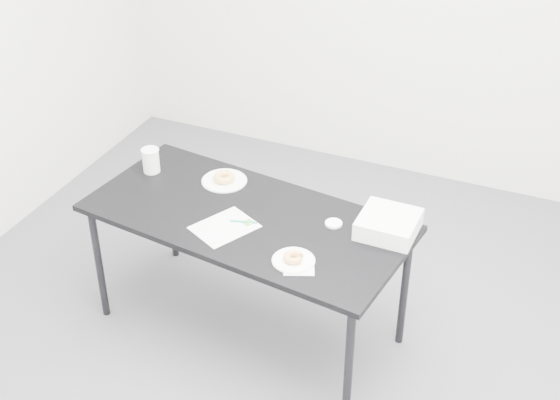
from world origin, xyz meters
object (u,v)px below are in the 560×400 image
at_px(table, 247,225).
at_px(pen, 244,222).
at_px(donut_far, 224,177).
at_px(coffee_cup, 151,160).
at_px(plate_far, 224,181).
at_px(donut_near, 294,257).
at_px(scorecard, 225,227).
at_px(bakery_box, 388,224).
at_px(plate_near, 293,260).

height_order(table, pen, pen).
bearing_deg(donut_far, coffee_cup, -171.29).
bearing_deg(plate_far, coffee_cup, -171.29).
distance_m(table, donut_near, 0.45).
bearing_deg(coffee_cup, scorecard, -27.80).
relative_size(scorecard, bakery_box, 1.06).
relative_size(scorecard, plate_near, 1.46).
bearing_deg(plate_near, coffee_cup, 156.79).
bearing_deg(plate_far, table, -44.89).
relative_size(plate_far, bakery_box, 0.88).
height_order(coffee_cup, bakery_box, coffee_cup).
bearing_deg(donut_far, table, -44.89).
xyz_separation_m(pen, donut_far, (-0.26, 0.31, 0.02)).
relative_size(donut_far, coffee_cup, 0.83).
distance_m(scorecard, bakery_box, 0.80).
relative_size(table, plate_near, 8.53).
bearing_deg(bakery_box, plate_far, 174.28).
xyz_separation_m(table, donut_near, (0.36, -0.25, 0.08)).
bearing_deg(coffee_cup, donut_near, -23.21).
height_order(scorecard, bakery_box, bakery_box).
bearing_deg(donut_far, bakery_box, -6.30).
bearing_deg(scorecard, plate_near, 10.89).
xyz_separation_m(table, coffee_cup, (-0.66, 0.19, 0.13)).
xyz_separation_m(scorecard, pen, (0.07, 0.07, 0.01)).
bearing_deg(pen, donut_far, 114.16).
height_order(plate_far, coffee_cup, coffee_cup).
bearing_deg(plate_near, scorecard, 164.07).
relative_size(plate_near, coffee_cup, 1.46).
height_order(donut_near, coffee_cup, coffee_cup).
xyz_separation_m(plate_far, donut_far, (0.00, 0.00, 0.02)).
relative_size(scorecard, pen, 2.15).
bearing_deg(donut_far, scorecard, -63.05).
bearing_deg(scorecard, donut_far, 143.78).
bearing_deg(plate_near, donut_far, 140.59).
relative_size(pen, bakery_box, 0.49).
distance_m(donut_near, donut_far, 0.79).
height_order(scorecard, plate_far, plate_far).
relative_size(donut_near, donut_far, 0.83).
xyz_separation_m(scorecard, plate_near, (0.42, -0.12, 0.00)).
distance_m(plate_near, plate_far, 0.79).
xyz_separation_m(plate_near, donut_near, (0.00, 0.00, 0.02)).
relative_size(scorecard, donut_near, 3.10).
relative_size(table, pen, 12.63).
height_order(pen, donut_far, donut_far).
height_order(table, scorecard, scorecard).
distance_m(pen, plate_near, 0.40).
bearing_deg(scorecard, donut_near, 10.89).
bearing_deg(table, plate_near, -27.53).
distance_m(donut_near, bakery_box, 0.52).
height_order(scorecard, pen, pen).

